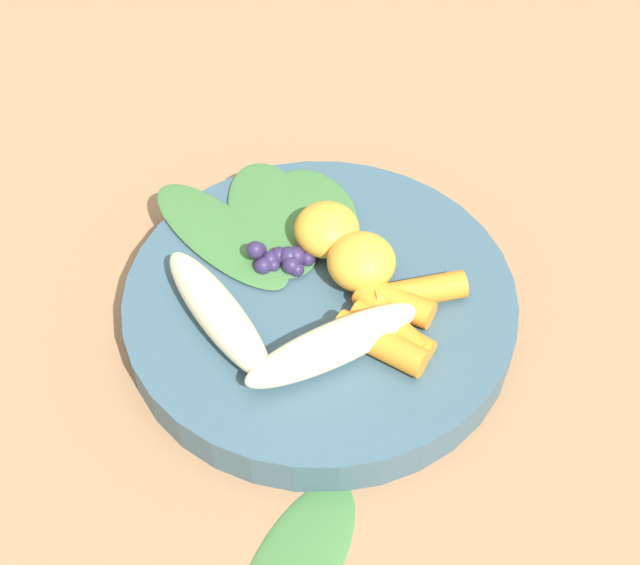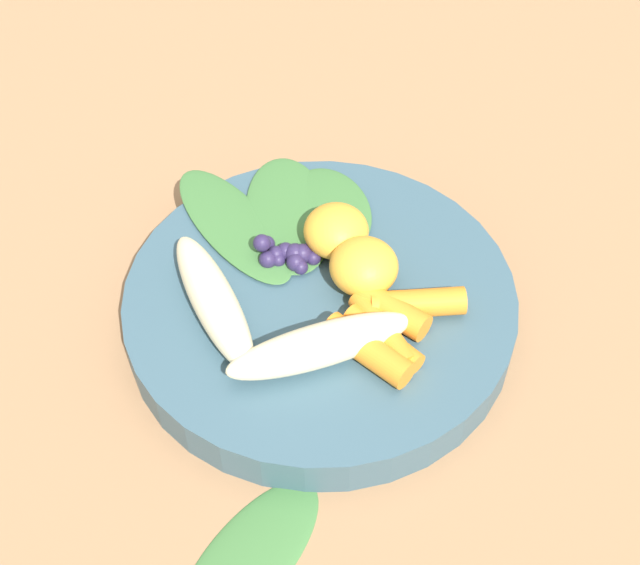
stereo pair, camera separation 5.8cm
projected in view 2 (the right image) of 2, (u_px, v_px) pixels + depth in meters
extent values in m
plane|color=#99704C|center=(320.00, 320.00, 0.61)|extent=(2.40, 2.40, 0.00)
cylinder|color=#385666|center=(320.00, 306.00, 0.60)|extent=(0.27, 0.27, 0.03)
ellipsoid|color=beige|center=(320.00, 346.00, 0.54)|extent=(0.12, 0.09, 0.03)
ellipsoid|color=beige|center=(213.00, 300.00, 0.57)|extent=(0.10, 0.11, 0.03)
ellipsoid|color=#F4A833|center=(333.00, 230.00, 0.61)|extent=(0.05, 0.05, 0.03)
ellipsoid|color=#F4A833|center=(364.00, 266.00, 0.58)|extent=(0.05, 0.05, 0.03)
cylinder|color=orange|center=(368.00, 350.00, 0.55)|extent=(0.06, 0.04, 0.02)
cylinder|color=orange|center=(383.00, 339.00, 0.56)|extent=(0.06, 0.04, 0.01)
cylinder|color=orange|center=(383.00, 331.00, 0.56)|extent=(0.05, 0.06, 0.02)
cylinder|color=orange|center=(392.00, 311.00, 0.57)|extent=(0.05, 0.04, 0.02)
cylinder|color=orange|center=(416.00, 309.00, 0.57)|extent=(0.06, 0.04, 0.02)
sphere|color=#2D234C|center=(313.00, 258.00, 0.60)|extent=(0.01, 0.01, 0.01)
sphere|color=#2D234C|center=(295.00, 254.00, 0.60)|extent=(0.01, 0.01, 0.01)
sphere|color=#2D234C|center=(268.00, 260.00, 0.60)|extent=(0.01, 0.01, 0.01)
sphere|color=#2D234C|center=(278.00, 260.00, 0.60)|extent=(0.01, 0.01, 0.01)
sphere|color=#2D234C|center=(314.00, 246.00, 0.61)|extent=(0.01, 0.01, 0.01)
sphere|color=#2D234C|center=(262.00, 243.00, 0.60)|extent=(0.01, 0.01, 0.01)
sphere|color=#2D234C|center=(294.00, 252.00, 0.61)|extent=(0.01, 0.01, 0.01)
sphere|color=#2D234C|center=(266.00, 244.00, 0.61)|extent=(0.01, 0.01, 0.01)
sphere|color=#2D234C|center=(296.00, 263.00, 0.60)|extent=(0.01, 0.01, 0.01)
sphere|color=#2D234C|center=(286.00, 252.00, 0.61)|extent=(0.01, 0.01, 0.01)
sphere|color=#2D234C|center=(276.00, 255.00, 0.61)|extent=(0.01, 0.01, 0.01)
sphere|color=#2D234C|center=(301.00, 267.00, 0.60)|extent=(0.01, 0.01, 0.01)
sphere|color=#2D234C|center=(302.00, 254.00, 0.60)|extent=(0.01, 0.01, 0.01)
ellipsoid|color=#3D7038|center=(328.00, 210.00, 0.64)|extent=(0.10, 0.11, 0.01)
ellipsoid|color=#3D7038|center=(289.00, 213.00, 0.64)|extent=(0.10, 0.14, 0.01)
ellipsoid|color=#3D7038|center=(234.00, 224.00, 0.63)|extent=(0.13, 0.12, 0.01)
ellipsoid|color=#3D7038|center=(249.00, 556.00, 0.50)|extent=(0.09, 0.13, 0.01)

